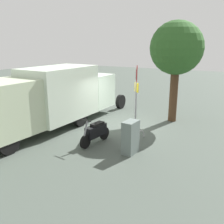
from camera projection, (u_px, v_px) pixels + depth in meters
ground_plane at (122, 125)px, 13.18m from camera, size 60.00×60.00×0.00m
box_truck_near at (71, 91)px, 13.49m from camera, size 7.07×2.39×3.01m
motorcycle at (96, 132)px, 10.64m from camera, size 1.81×0.58×1.20m
stop_sign at (136, 88)px, 11.80m from camera, size 0.71×0.33×3.16m
street_tree at (176, 49)px, 12.91m from camera, size 2.75×2.75×5.28m
utility_cabinet at (130, 137)px, 9.67m from camera, size 0.74×0.48×1.29m
bike_rack_hoop at (139, 139)px, 11.22m from camera, size 0.85×0.14×0.85m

